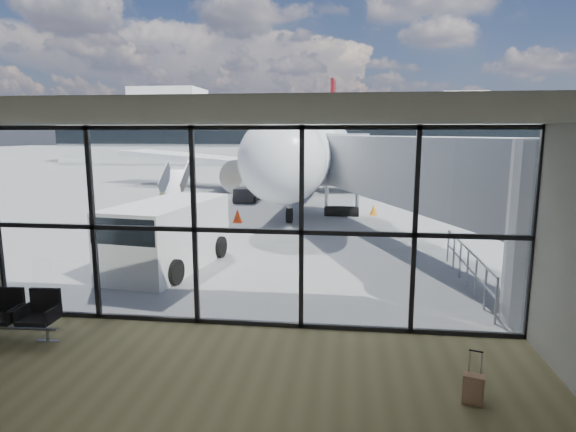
% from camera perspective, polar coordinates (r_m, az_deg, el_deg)
% --- Properties ---
extents(ground, '(220.00, 220.00, 0.00)m').
position_cam_1_polar(ground, '(50.42, 4.58, 4.85)').
color(ground, slate).
rests_on(ground, ground).
extents(lounge_shell, '(12.02, 8.01, 4.51)m').
position_cam_1_polar(lounge_shell, '(6.04, -14.33, -6.58)').
color(lounge_shell, brown).
rests_on(lounge_shell, ground).
extents(glass_curtain_wall, '(12.10, 0.12, 4.50)m').
position_cam_1_polar(glass_curtain_wall, '(10.62, -4.84, -1.50)').
color(glass_curtain_wall, white).
rests_on(glass_curtain_wall, ground).
extents(jet_bridge, '(8.00, 16.50, 4.33)m').
position_cam_1_polar(jet_bridge, '(17.55, 16.04, 4.31)').
color(jet_bridge, '#A2A4A7').
rests_on(jet_bridge, ground).
extents(apron_railing, '(0.06, 5.46, 1.11)m').
position_cam_1_polar(apron_railing, '(14.57, 20.54, -5.16)').
color(apron_railing, gray).
rests_on(apron_railing, ground).
extents(far_terminal, '(80.00, 12.20, 11.00)m').
position_cam_1_polar(far_terminal, '(72.21, 4.93, 9.67)').
color(far_terminal, silver).
rests_on(far_terminal, ground).
extents(tree_0, '(4.95, 4.95, 7.12)m').
position_cam_1_polar(tree_0, '(94.76, -23.12, 9.21)').
color(tree_0, '#382619').
rests_on(tree_0, ground).
extents(tree_1, '(5.61, 5.61, 8.07)m').
position_cam_1_polar(tree_1, '(91.93, -19.86, 9.81)').
color(tree_1, '#382619').
rests_on(tree_1, ground).
extents(tree_2, '(6.27, 6.27, 9.03)m').
position_cam_1_polar(tree_2, '(89.41, -16.39, 10.41)').
color(tree_2, '#382619').
rests_on(tree_2, ground).
extents(tree_3, '(4.95, 4.95, 7.12)m').
position_cam_1_polar(tree_3, '(87.21, -12.68, 9.77)').
color(tree_3, '#382619').
rests_on(tree_3, ground).
extents(tree_4, '(5.61, 5.61, 8.07)m').
position_cam_1_polar(tree_4, '(85.40, -8.84, 10.31)').
color(tree_4, '#382619').
rests_on(tree_4, ground).
extents(tree_5, '(6.27, 6.27, 9.03)m').
position_cam_1_polar(tree_5, '(83.98, -4.84, 10.83)').
color(tree_5, '#382619').
rests_on(tree_5, ground).
extents(seating_row, '(2.39, 0.76, 1.06)m').
position_cam_1_polar(seating_row, '(12.04, -30.50, -9.69)').
color(seating_row, gray).
rests_on(seating_row, ground).
extents(suitcase, '(0.37, 0.30, 0.88)m').
position_cam_1_polar(suitcase, '(8.73, 21.11, -18.60)').
color(suitcase, '#8F6B50').
rests_on(suitcase, ground).
extents(airliner, '(34.03, 39.39, 10.15)m').
position_cam_1_polar(airliner, '(38.13, 3.64, 7.93)').
color(airliner, white).
rests_on(airliner, ground).
extents(service_van, '(2.98, 5.20, 2.15)m').
position_cam_1_polar(service_van, '(15.91, -14.25, -2.18)').
color(service_van, silver).
rests_on(service_van, ground).
extents(belt_loader, '(1.45, 3.51, 1.61)m').
position_cam_1_polar(belt_loader, '(31.06, -4.85, 2.77)').
color(belt_loader, black).
rests_on(belt_loader, ground).
extents(mobile_stairs, '(1.73, 3.07, 2.12)m').
position_cam_1_polar(mobile_stairs, '(29.01, -13.54, 1.97)').
color(mobile_stairs, '#BA8115').
rests_on(mobile_stairs, ground).
extents(traffic_cone_a, '(0.47, 0.47, 0.68)m').
position_cam_1_polar(traffic_cone_a, '(23.69, -6.01, 0.02)').
color(traffic_cone_a, '#FF3F0D').
rests_on(traffic_cone_a, ground).
extents(traffic_cone_c, '(0.41, 0.41, 0.59)m').
position_cam_1_polar(traffic_cone_c, '(26.10, 10.10, 0.73)').
color(traffic_cone_c, orange).
rests_on(traffic_cone_c, ground).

